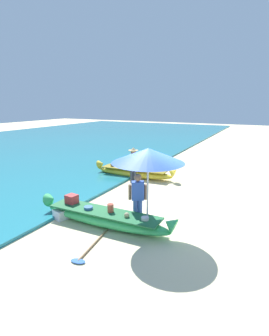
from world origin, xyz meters
name	(u,v)px	position (x,y,z in m)	size (l,w,h in m)	color
ground_plane	(165,220)	(0.00, 0.00, 0.00)	(80.00, 80.00, 0.00)	beige
sea	(29,146)	(-15.09, 8.00, 0.05)	(24.00, 56.00, 0.10)	teal
boat_green_foreground	(103,217)	(-1.51, -1.17, 0.26)	(4.54, 0.83, 0.74)	#38B760
boat_yellow_midground	(134,172)	(-3.11, 3.88, 0.26)	(4.21, 0.96, 0.75)	yellow
person_vendor_hatted	(133,163)	(-2.70, 3.01, 0.95)	(0.58, 0.44, 1.65)	#333842
person_tourist_customer	(138,196)	(-0.63, -0.64, 0.89)	(0.57, 0.44, 1.58)	#3D5BA8
patio_umbrella_large	(148,156)	(-0.19, -0.91, 2.20)	(1.98, 1.98, 2.41)	#B7B7BC
cooler_box	(61,214)	(-2.96, -1.44, 0.15)	(0.40, 0.34, 0.31)	silver
paddle	(89,249)	(-1.05, -2.50, 0.03)	(0.47, 1.76, 0.05)	#8E6B47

